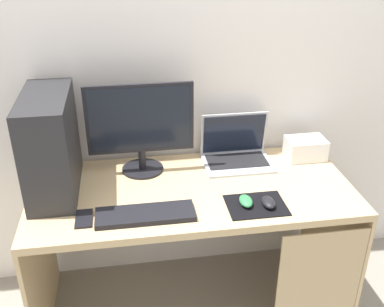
{
  "coord_description": "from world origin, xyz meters",
  "views": [
    {
      "loc": [
        -0.28,
        -1.81,
        1.86
      ],
      "look_at": [
        0.0,
        0.0,
        0.92
      ],
      "focal_mm": 42.47,
      "sensor_mm": 36.0,
      "label": 1
    }
  ],
  "objects_px": {
    "pc_tower": "(51,145)",
    "projector": "(305,148)",
    "cell_phone": "(84,219)",
    "laptop": "(236,153)",
    "monitor": "(140,127)",
    "keyboard": "(145,215)",
    "mouse_left": "(246,201)",
    "mouse_right": "(268,202)"
  },
  "relations": [
    {
      "from": "monitor",
      "to": "keyboard",
      "type": "height_order",
      "value": "monitor"
    },
    {
      "from": "keyboard",
      "to": "pc_tower",
      "type": "bearing_deg",
      "value": 143.5
    },
    {
      "from": "pc_tower",
      "to": "projector",
      "type": "bearing_deg",
      "value": 5.46
    },
    {
      "from": "monitor",
      "to": "keyboard",
      "type": "xyz_separation_m",
      "value": [
        -0.01,
        -0.4,
        -0.23
      ]
    },
    {
      "from": "monitor",
      "to": "laptop",
      "type": "distance_m",
      "value": 0.52
    },
    {
      "from": "pc_tower",
      "to": "keyboard",
      "type": "relative_size",
      "value": 1.13
    },
    {
      "from": "laptop",
      "to": "keyboard",
      "type": "bearing_deg",
      "value": -139.3
    },
    {
      "from": "laptop",
      "to": "mouse_right",
      "type": "bearing_deg",
      "value": -84.96
    },
    {
      "from": "projector",
      "to": "cell_phone",
      "type": "xyz_separation_m",
      "value": [
        -1.13,
        -0.39,
        -0.05
      ]
    },
    {
      "from": "keyboard",
      "to": "mouse_left",
      "type": "bearing_deg",
      "value": 2.58
    },
    {
      "from": "pc_tower",
      "to": "mouse_right",
      "type": "xyz_separation_m",
      "value": [
        0.93,
        -0.3,
        -0.21
      ]
    },
    {
      "from": "projector",
      "to": "cell_phone",
      "type": "bearing_deg",
      "value": -160.8
    },
    {
      "from": "mouse_left",
      "to": "laptop",
      "type": "bearing_deg",
      "value": 82.14
    },
    {
      "from": "laptop",
      "to": "mouse_left",
      "type": "distance_m",
      "value": 0.41
    },
    {
      "from": "mouse_right",
      "to": "cell_phone",
      "type": "height_order",
      "value": "mouse_right"
    },
    {
      "from": "keyboard",
      "to": "mouse_left",
      "type": "xyz_separation_m",
      "value": [
        0.44,
        0.02,
        0.01
      ]
    },
    {
      "from": "monitor",
      "to": "cell_phone",
      "type": "bearing_deg",
      "value": -125.16
    },
    {
      "from": "pc_tower",
      "to": "mouse_left",
      "type": "bearing_deg",
      "value": -17.95
    },
    {
      "from": "laptop",
      "to": "projector",
      "type": "relative_size",
      "value": 1.74
    },
    {
      "from": "keyboard",
      "to": "mouse_right",
      "type": "xyz_separation_m",
      "value": [
        0.54,
        -0.01,
        0.01
      ]
    },
    {
      "from": "laptop",
      "to": "projector",
      "type": "height_order",
      "value": "laptop"
    },
    {
      "from": "pc_tower",
      "to": "cell_phone",
      "type": "distance_m",
      "value": 0.38
    },
    {
      "from": "projector",
      "to": "mouse_right",
      "type": "relative_size",
      "value": 2.08
    },
    {
      "from": "mouse_left",
      "to": "mouse_right",
      "type": "relative_size",
      "value": 1.0
    },
    {
      "from": "monitor",
      "to": "projector",
      "type": "distance_m",
      "value": 0.88
    },
    {
      "from": "monitor",
      "to": "keyboard",
      "type": "relative_size",
      "value": 1.22
    },
    {
      "from": "laptop",
      "to": "projector",
      "type": "xyz_separation_m",
      "value": [
        0.37,
        -0.02,
        0.0
      ]
    },
    {
      "from": "mouse_right",
      "to": "pc_tower",
      "type": "bearing_deg",
      "value": 162.37
    },
    {
      "from": "projector",
      "to": "mouse_right",
      "type": "xyz_separation_m",
      "value": [
        -0.33,
        -0.42,
        -0.03
      ]
    },
    {
      "from": "projector",
      "to": "cell_phone",
      "type": "distance_m",
      "value": 1.19
    },
    {
      "from": "pc_tower",
      "to": "laptop",
      "type": "distance_m",
      "value": 0.92
    },
    {
      "from": "pc_tower",
      "to": "keyboard",
      "type": "bearing_deg",
      "value": -36.5
    },
    {
      "from": "pc_tower",
      "to": "monitor",
      "type": "relative_size",
      "value": 0.92
    },
    {
      "from": "monitor",
      "to": "mouse_left",
      "type": "distance_m",
      "value": 0.62
    },
    {
      "from": "pc_tower",
      "to": "monitor",
      "type": "bearing_deg",
      "value": 15.44
    },
    {
      "from": "monitor",
      "to": "mouse_left",
      "type": "xyz_separation_m",
      "value": [
        0.43,
        -0.38,
        -0.22
      ]
    },
    {
      "from": "monitor",
      "to": "cell_phone",
      "type": "height_order",
      "value": "monitor"
    },
    {
      "from": "keyboard",
      "to": "cell_phone",
      "type": "height_order",
      "value": "keyboard"
    },
    {
      "from": "mouse_left",
      "to": "mouse_right",
      "type": "distance_m",
      "value": 0.1
    },
    {
      "from": "pc_tower",
      "to": "cell_phone",
      "type": "xyz_separation_m",
      "value": [
        0.14,
        -0.27,
        -0.23
      ]
    },
    {
      "from": "mouse_left",
      "to": "mouse_right",
      "type": "xyz_separation_m",
      "value": [
        0.09,
        -0.03,
        0.0
      ]
    },
    {
      "from": "monitor",
      "to": "mouse_right",
      "type": "bearing_deg",
      "value": -37.85
    }
  ]
}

